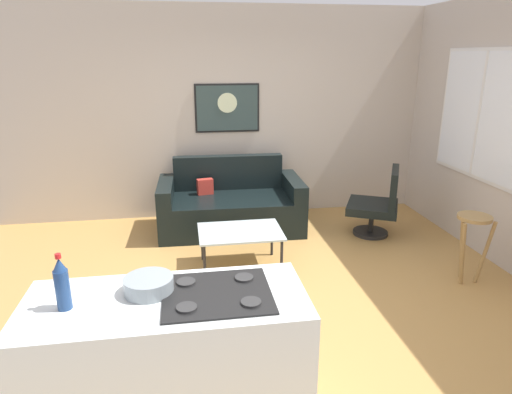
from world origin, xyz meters
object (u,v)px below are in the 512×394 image
object	(u,v)px
couch	(231,206)
bar_stool	(473,232)
coffee_table	(240,234)
soda_bottle	(62,284)
mixing_bowl	(149,285)
armchair	(379,204)
wall_painting	(227,108)

from	to	relation	value
couch	bar_stool	size ratio (longest dim) A/B	2.62
coffee_table	soda_bottle	size ratio (longest dim) A/B	2.76
coffee_table	mixing_bowl	xyz separation A→B (m)	(-0.76, -2.00, 0.55)
coffee_table	armchair	size ratio (longest dim) A/B	1.00
coffee_table	wall_painting	distance (m)	2.06
couch	soda_bottle	bearing A→B (deg)	-110.29
bar_stool	mixing_bowl	xyz separation A→B (m)	(-2.95, -1.34, 0.40)
soda_bottle	wall_painting	distance (m)	4.06
mixing_bowl	couch	bearing A→B (deg)	76.11
armchair	coffee_table	bearing A→B (deg)	-160.70
coffee_table	armchair	world-z (taller)	armchair
mixing_bowl	armchair	bearing A→B (deg)	45.69
armchair	mixing_bowl	bearing A→B (deg)	-134.31
armchair	wall_painting	world-z (taller)	wall_painting
couch	armchair	world-z (taller)	couch
armchair	bar_stool	size ratio (longest dim) A/B	1.24
soda_bottle	bar_stool	bearing A→B (deg)	23.20
mixing_bowl	wall_painting	bearing A→B (deg)	77.64
bar_stool	soda_bottle	size ratio (longest dim) A/B	2.22
couch	mixing_bowl	world-z (taller)	mixing_bowl
coffee_table	mixing_bowl	size ratio (longest dim) A/B	3.12
mixing_bowl	wall_painting	world-z (taller)	wall_painting
wall_painting	armchair	bearing A→B (deg)	-32.02
coffee_table	wall_painting	bearing A→B (deg)	88.16
mixing_bowl	bar_stool	bearing A→B (deg)	24.46
coffee_table	soda_bottle	xyz separation A→B (m)	(-1.19, -2.11, 0.65)
bar_stool	wall_painting	bearing A→B (deg)	131.78
armchair	mixing_bowl	distance (m)	3.72
armchair	mixing_bowl	world-z (taller)	mixing_bowl
couch	coffee_table	xyz separation A→B (m)	(-0.02, -1.16, 0.09)
bar_stool	mixing_bowl	bearing A→B (deg)	-155.54
couch	coffee_table	distance (m)	1.16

